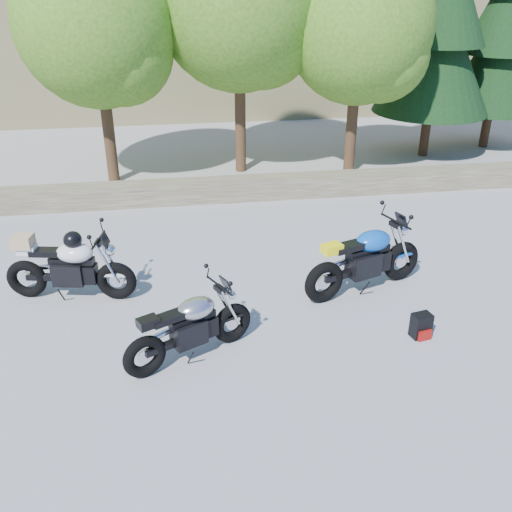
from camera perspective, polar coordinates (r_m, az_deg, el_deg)
The scene contains 11 objects.
ground at distance 8.56m, azimuth -0.31°, elevation -7.57°, with size 90.00×90.00×0.00m, color gray.
stone_wall at distance 13.35m, azimuth -3.80°, elevation 6.63°, with size 22.00×0.55×0.50m, color brown.
tree_decid_left at distance 14.25m, azimuth -15.23°, elevation 21.09°, with size 3.67×3.67×5.62m.
tree_decid_mid at distance 14.68m, azimuth -1.24°, elevation 23.66°, with size 4.08×4.08×6.24m.
tree_decid_right at distance 14.78m, azimuth 10.74°, elevation 21.16°, with size 3.54×3.54×5.41m.
conifer_near at distance 16.87m, azimuth 17.99°, elevation 21.66°, with size 3.17×3.17×7.06m.
conifer_far at distance 18.46m, azimuth 23.51°, elevation 19.87°, with size 2.82×2.82×6.27m.
silver_bike at distance 7.83m, azimuth -6.56°, elevation -7.14°, with size 1.83×1.03×0.99m.
white_bike at distance 9.61m, azimuth -18.23°, elevation -0.95°, with size 2.12×0.73×1.18m.
blue_bike at distance 9.53m, azimuth 10.91°, elevation -0.37°, with size 2.22×1.00×1.15m.
backpack at distance 8.70m, azimuth 16.20°, elevation -6.74°, with size 0.31×0.28×0.37m.
Camera 1 is at (-1.02, -7.00, 4.82)m, focal length 40.00 mm.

